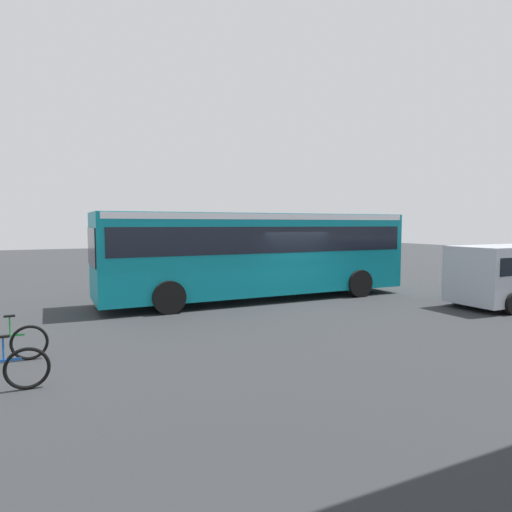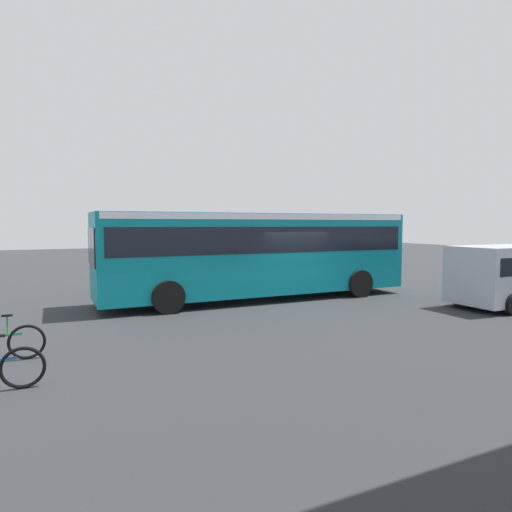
{
  "view_description": "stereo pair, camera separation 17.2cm",
  "coord_description": "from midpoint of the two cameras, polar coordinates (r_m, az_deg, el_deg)",
  "views": [
    {
      "loc": [
        7.96,
        13.78,
        2.77
      ],
      "look_at": [
        0.98,
        -0.74,
        1.6
      ],
      "focal_mm": 30.76,
      "sensor_mm": 36.0,
      "label": 1
    },
    {
      "loc": [
        7.81,
        13.85,
        2.77
      ],
      "look_at": [
        0.98,
        -0.74,
        1.6
      ],
      "focal_mm": 30.76,
      "sensor_mm": 36.0,
      "label": 2
    }
  ],
  "objects": [
    {
      "name": "lane_dash_centre",
      "position": [
        17.16,
        -11.71,
        -5.21
      ],
      "size": [
        2.0,
        0.2,
        0.01
      ],
      "primitive_type": "cube",
      "color": "silver",
      "rests_on": "ground"
    },
    {
      "name": "lane_dash_leftmost",
      "position": [
        20.51,
        10.63,
        -3.67
      ],
      "size": [
        2.0,
        0.2,
        0.01
      ],
      "primitive_type": "cube",
      "color": "silver",
      "rests_on": "ground"
    },
    {
      "name": "ground",
      "position": [
        16.15,
        4.59,
        -5.74
      ],
      "size": [
        80.0,
        80.0,
        0.0
      ],
      "primitive_type": "plane",
      "color": "#2D3033"
    },
    {
      "name": "lane_dash_left",
      "position": [
        18.48,
        0.48,
        -4.46
      ],
      "size": [
        2.0,
        0.2,
        0.01
      ],
      "primitive_type": "cube",
      "color": "silver",
      "rests_on": "ground"
    },
    {
      "name": "traffic_sign",
      "position": [
        18.41,
        -6.74,
        1.38
      ],
      "size": [
        0.08,
        0.6,
        2.8
      ],
      "color": "slate",
      "rests_on": "ground"
    },
    {
      "name": "pedestrian",
      "position": [
        21.45,
        25.56,
        -1.29
      ],
      "size": [
        0.38,
        0.38,
        1.79
      ],
      "color": "#2D2D38",
      "rests_on": "ground"
    },
    {
      "name": "city_bus",
      "position": [
        16.14,
        0.54,
        1.01
      ],
      "size": [
        11.54,
        2.85,
        3.15
      ],
      "color": "#0C8493",
      "rests_on": "ground"
    }
  ]
}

